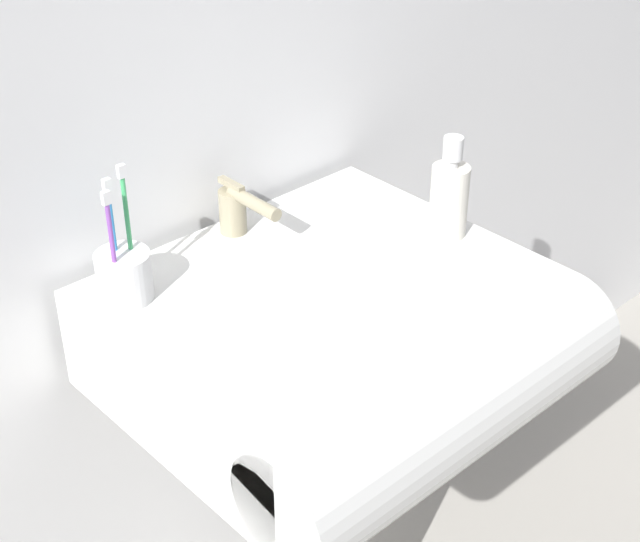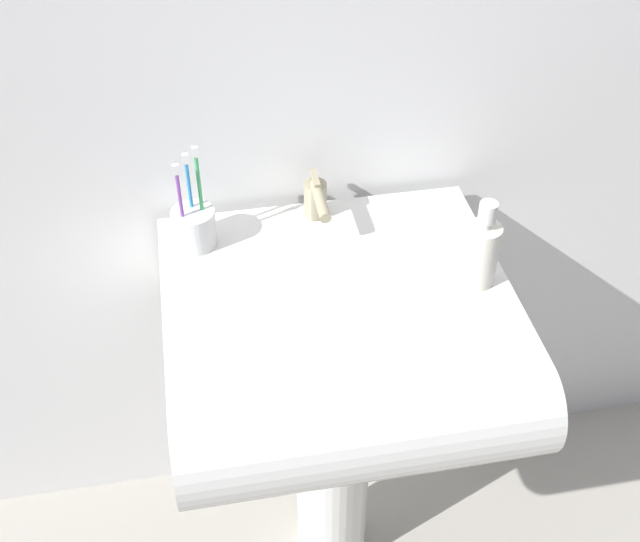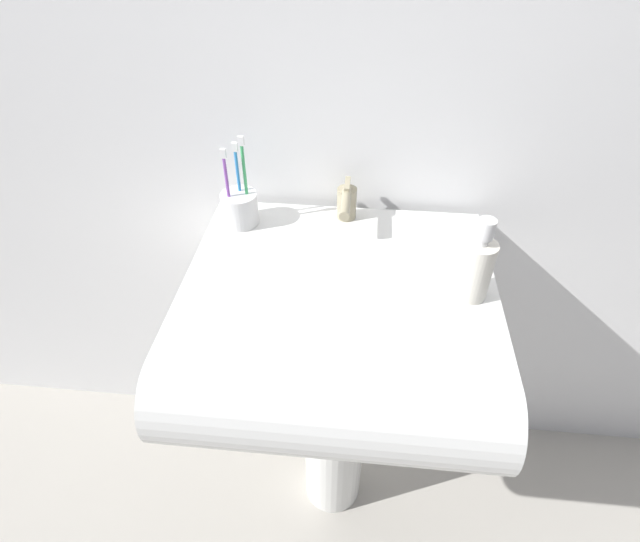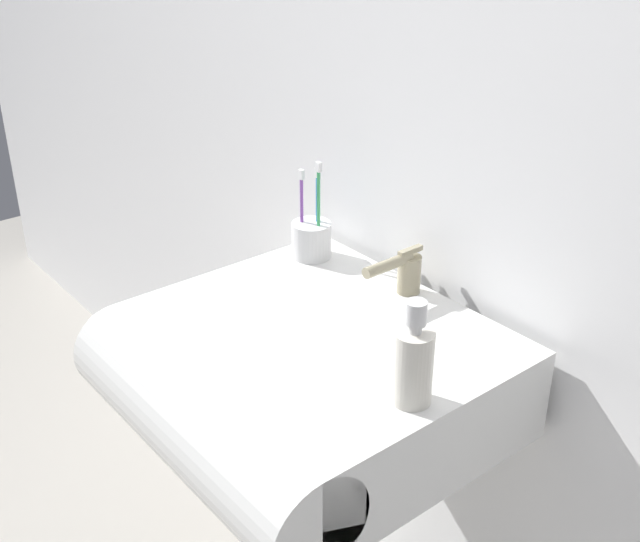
% 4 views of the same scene
% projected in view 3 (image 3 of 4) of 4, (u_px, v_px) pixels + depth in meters
% --- Properties ---
extents(ground_plane, '(6.00, 6.00, 0.00)m').
position_uv_depth(ground_plane, '(333.00, 487.00, 1.59)').
color(ground_plane, '#ADA89E').
rests_on(ground_plane, ground).
extents(wall_back, '(5.00, 0.05, 2.40)m').
position_uv_depth(wall_back, '(354.00, 69.00, 1.04)').
color(wall_back, white).
rests_on(wall_back, ground).
extents(sink_pedestal, '(0.17, 0.17, 0.71)m').
position_uv_depth(sink_pedestal, '(335.00, 423.00, 1.36)').
color(sink_pedestal, white).
rests_on(sink_pedestal, ground).
extents(sink_basin, '(0.63, 0.60, 0.18)m').
position_uv_depth(sink_basin, '(337.00, 328.00, 1.02)').
color(sink_basin, white).
rests_on(sink_basin, sink_pedestal).
extents(faucet, '(0.05, 0.14, 0.09)m').
position_uv_depth(faucet, '(346.00, 202.00, 1.14)').
color(faucet, tan).
rests_on(faucet, sink_basin).
extents(toothbrush_cup, '(0.08, 0.08, 0.21)m').
position_uv_depth(toothbrush_cup, '(240.00, 207.00, 1.13)').
color(toothbrush_cup, white).
rests_on(toothbrush_cup, sink_basin).
extents(soap_bottle, '(0.06, 0.06, 0.17)m').
position_uv_depth(soap_bottle, '(476.00, 267.00, 0.93)').
color(soap_bottle, silver).
rests_on(soap_bottle, sink_basin).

